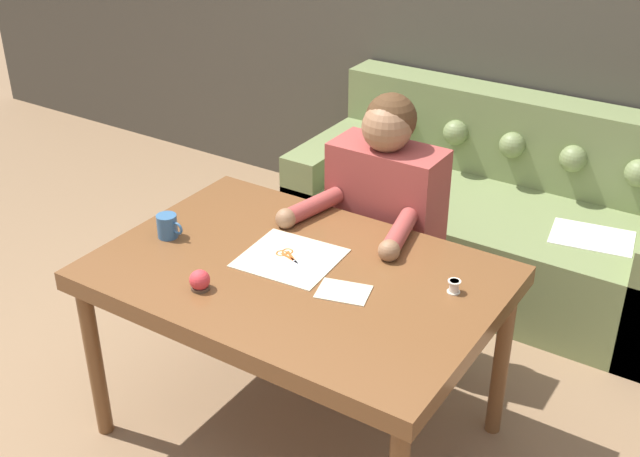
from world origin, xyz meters
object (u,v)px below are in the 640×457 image
(scissors, at_px, (290,257))
(pin_cushion, at_px, (200,281))
(mug, at_px, (168,226))
(dining_table, at_px, (297,286))
(couch, at_px, (493,219))
(thread_spool, at_px, (454,286))
(person, at_px, (384,230))

(scissors, height_order, pin_cushion, pin_cushion)
(scissors, xyz_separation_m, mug, (-0.47, -0.12, 0.04))
(dining_table, xyz_separation_m, couch, (0.16, 1.51, -0.36))
(couch, bearing_deg, thread_spool, -75.07)
(scissors, xyz_separation_m, thread_spool, (0.58, 0.11, 0.02))
(person, height_order, scissors, person)
(pin_cushion, bearing_deg, scissors, 67.53)
(mug, height_order, pin_cushion, mug)
(couch, height_order, pin_cushion, couch)
(couch, bearing_deg, mug, -113.86)
(dining_table, bearing_deg, scissors, 140.88)
(mug, bearing_deg, dining_table, 7.11)
(person, relative_size, thread_spool, 26.54)
(dining_table, xyz_separation_m, mug, (-0.54, -0.07, 0.11))
(dining_table, height_order, mug, mug)
(couch, xyz_separation_m, person, (-0.15, -0.89, 0.30))
(scissors, bearing_deg, pin_cushion, -112.47)
(couch, height_order, mug, couch)
(person, relative_size, scissors, 6.17)
(dining_table, bearing_deg, person, 89.07)
(dining_table, distance_m, person, 0.62)
(scissors, bearing_deg, couch, 81.18)
(pin_cushion, bearing_deg, mug, 147.74)
(pin_cushion, bearing_deg, couch, 78.52)
(couch, xyz_separation_m, pin_cushion, (-0.36, -1.79, 0.46))
(pin_cushion, bearing_deg, dining_table, 54.11)
(couch, distance_m, scissors, 1.54)
(thread_spool, bearing_deg, scissors, -168.98)
(couch, distance_m, mug, 1.79)
(dining_table, height_order, couch, couch)
(scissors, distance_m, thread_spool, 0.60)
(scissors, relative_size, thread_spool, 4.30)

